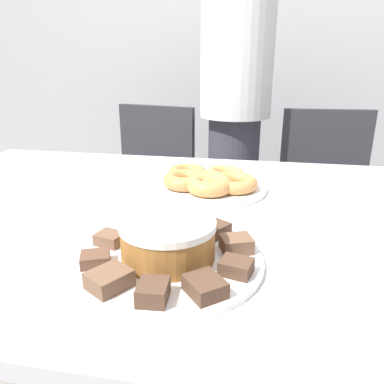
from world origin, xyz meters
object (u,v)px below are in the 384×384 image
Objects in this scene: person_standing at (235,100)px; plate_donuts at (207,187)px; frosted_cake at (168,239)px; plate_cake at (169,260)px; office_chair_left at (144,207)px; office_chair_right at (325,219)px.

person_standing is 0.77m from plate_donuts.
frosted_cake is at bearing -91.08° from plate_donuts.
person_standing is 1.17m from plate_cake.
plate_cake is at bearing -56.82° from office_chair_left.
person_standing is at bearing 88.93° from plate_donuts.
person_standing is 0.66m from office_chair_left.
plate_donuts is (-0.44, -0.66, 0.34)m from office_chair_right.
office_chair_left is 1.00× the size of office_chair_right.
person_standing is 10.61× the size of frosted_cake.
person_standing is 1.95× the size of office_chair_left.
plate_cake is at bearing -91.08° from plate_donuts.
person_standing reaches higher than plate_donuts.
plate_cake is at bearing -91.07° from person_standing.
office_chair_left reaches higher than plate_cake.
office_chair_left is at bearing 121.20° from plate_donuts.
office_chair_left is 2.70× the size of plate_cake.
person_standing is at bearing 25.64° from office_chair_left.
plate_cake is 1.02× the size of plate_donuts.
office_chair_left is (-0.42, -0.09, -0.51)m from person_standing.
office_chair_left is 1.19m from plate_cake.
frosted_cake is (-0.02, -1.16, -0.12)m from person_standing.
frosted_cake is at bearing -91.07° from person_standing.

